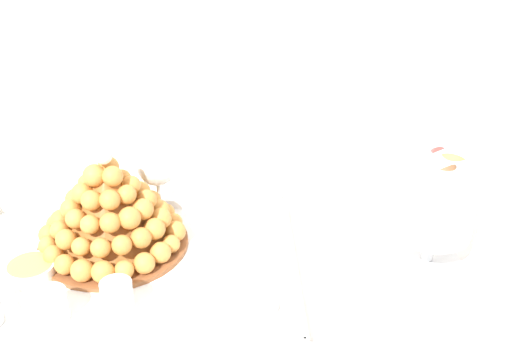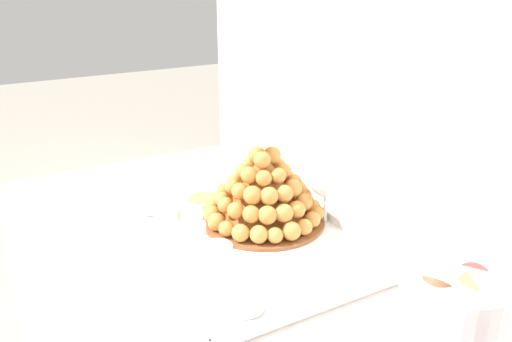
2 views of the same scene
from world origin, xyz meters
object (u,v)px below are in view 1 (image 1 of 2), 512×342
Objects in this scene: dessert_cup_mid_left at (50,307)px; dessert_cup_centre at (117,298)px; serving_tray at (130,270)px; creme_brulee_ramekin at (31,270)px; croquembouche at (110,211)px; dessert_cup_mid_right at (187,294)px; macaron_goblet at (436,196)px; dessert_cup_right at (259,294)px; wine_glass at (157,168)px.

dessert_cup_mid_left is 0.10m from dessert_cup_centre.
serving_tray is 6.83× the size of creme_brulee_ramekin.
dessert_cup_mid_left is at bearing -61.90° from creme_brulee_ramekin.
dessert_cup_centre is at bearing 8.96° from dessert_cup_mid_left.
croquembouche reaches higher than dessert_cup_mid_right.
croquembouche is 4.58× the size of dessert_cup_mid_right.
serving_tray is at bearing 3.99° from creme_brulee_ramekin.
creme_brulee_ramekin is (-0.16, 0.09, -0.01)m from dessert_cup_centre.
serving_tray is 2.54× the size of macaron_goblet.
dessert_cup_mid_right reaches higher than creme_brulee_ramekin.
croquembouche is at bearing 144.55° from dessert_cup_right.
dessert_cup_centre is at bearing -167.49° from macaron_goblet.
macaron_goblet is (0.62, 0.13, 0.10)m from dessert_cup_mid_left.
dessert_cup_mid_left is at bearing -175.83° from dessert_cup_mid_right.
serving_tray is 0.15m from dessert_cup_mid_right.
macaron_goblet is 1.49× the size of wine_glass.
dessert_cup_mid_left is 0.87× the size of dessert_cup_right.
serving_tray is 9.71× the size of dessert_cup_mid_right.
dessert_cup_right is 0.39m from creme_brulee_ramekin.
dessert_cup_mid_left is 0.64m from macaron_goblet.
dessert_cup_mid_left is 0.12m from creme_brulee_ramekin.
macaron_goblet is at bearing 1.85° from creme_brulee_ramekin.
dessert_cup_mid_right is 0.26× the size of macaron_goblet.
creme_brulee_ramekin is 0.69m from macaron_goblet.
croquembouche is 1.20× the size of macaron_goblet.
macaron_goblet reaches higher than croquembouche.
dessert_cup_right is (0.25, -0.18, -0.05)m from croquembouche.
croquembouche is 0.13m from wine_glass.
wine_glass is (0.20, 0.19, 0.09)m from creme_brulee_ramekin.
dessert_cup_right is at bearing 2.27° from dessert_cup_mid_left.
serving_tray is at bearing 87.07° from dessert_cup_centre.
wine_glass is (0.07, 0.11, 0.02)m from croquembouche.
croquembouche is 4.85× the size of dessert_cup_mid_left.
macaron_goblet reaches higher than creme_brulee_ramekin.
dessert_cup_mid_right is at bearing -0.30° from dessert_cup_centre.
serving_tray is at bearing -62.45° from croquembouche.
dessert_cup_centre is (0.03, -0.18, -0.05)m from croquembouche.
macaron_goblet is at bearing -6.25° from croquembouche.
croquembouche is 0.19m from dessert_cup_centre.
dessert_cup_centre is at bearing -98.49° from wine_glass.
dessert_cup_centre reaches higher than creme_brulee_ramekin.
croquembouche is 4.20× the size of dessert_cup_right.
dessert_cup_mid_left is 0.34m from wine_glass.
creme_brulee_ramekin is (-0.06, 0.11, -0.01)m from dessert_cup_mid_left.
croquembouche is at bearing -124.32° from wine_glass.
creme_brulee_ramekin is (-0.16, -0.01, 0.02)m from serving_tray.
dessert_cup_mid_right is 0.70× the size of creme_brulee_ramekin.
croquembouche reaches higher than wine_glass.
dessert_cup_centre is 0.30m from wine_glass.
macaron_goblet is 0.51m from wine_glass.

